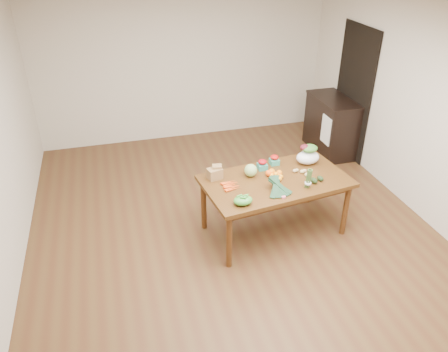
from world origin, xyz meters
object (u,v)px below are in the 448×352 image
object	(u,v)px
paper_bag	(215,173)
salad_bag	(308,155)
cabinet	(331,125)
mandarin_cluster	(276,175)
asparagus_bundle	(308,178)
kale_bunch	(279,187)
dining_table	(274,206)
cabbage	(251,170)

from	to	relation	value
paper_bag	salad_bag	world-z (taller)	salad_bag
cabinet	mandarin_cluster	xyz separation A→B (m)	(-1.72, -1.83, 0.32)
asparagus_bundle	cabinet	bearing A→B (deg)	48.43
kale_bunch	dining_table	bearing A→B (deg)	67.81
cabinet	mandarin_cluster	size ratio (longest dim) A/B	5.67
cabinet	asparagus_bundle	distance (m)	2.61
cabbage	kale_bunch	xyz separation A→B (m)	(0.19, -0.46, 0.00)
salad_bag	kale_bunch	bearing A→B (deg)	-136.93
cabbage	asparagus_bundle	bearing A→B (deg)	-38.53
mandarin_cluster	asparagus_bundle	size ratio (longest dim) A/B	0.72
cabbage	mandarin_cluster	world-z (taller)	cabbage
dining_table	mandarin_cluster	xyz separation A→B (m)	(0.01, 0.02, 0.42)
cabinet	salad_bag	size ratio (longest dim) A/B	3.43
cabinet	mandarin_cluster	world-z (taller)	cabinet
mandarin_cluster	cabinet	bearing A→B (deg)	46.81
dining_table	asparagus_bundle	world-z (taller)	asparagus_bundle
cabinet	mandarin_cluster	bearing A→B (deg)	-133.19
kale_bunch	salad_bag	size ratio (longest dim) A/B	1.34
dining_table	paper_bag	world-z (taller)	paper_bag
cabbage	kale_bunch	distance (m)	0.49
asparagus_bundle	cabbage	bearing A→B (deg)	134.03
salad_bag	dining_table	bearing A→B (deg)	-152.90
cabbage	salad_bag	size ratio (longest dim) A/B	0.52
paper_bag	salad_bag	xyz separation A→B (m)	(1.23, 0.06, 0.04)
dining_table	cabbage	distance (m)	0.55
paper_bag	asparagus_bundle	xyz separation A→B (m)	(0.98, -0.49, 0.05)
paper_bag	salad_bag	size ratio (longest dim) A/B	0.76
asparagus_bundle	salad_bag	bearing A→B (deg)	57.97
dining_table	salad_bag	bearing A→B (deg)	19.66
cabinet	cabbage	bearing A→B (deg)	-139.56
dining_table	mandarin_cluster	size ratio (longest dim) A/B	9.55
mandarin_cluster	salad_bag	world-z (taller)	salad_bag
asparagus_bundle	salad_bag	xyz separation A→B (m)	(0.25, 0.55, -0.01)
mandarin_cluster	paper_bag	bearing A→B (deg)	164.59
mandarin_cluster	asparagus_bundle	xyz separation A→B (m)	(0.27, -0.30, 0.08)
kale_bunch	cabinet	bearing A→B (deg)	42.60
cabinet	asparagus_bundle	size ratio (longest dim) A/B	4.08
salad_bag	asparagus_bundle	bearing A→B (deg)	-114.59
cabinet	mandarin_cluster	distance (m)	2.54
dining_table	asparagus_bundle	distance (m)	0.64
dining_table	salad_bag	size ratio (longest dim) A/B	5.78
mandarin_cluster	salad_bag	size ratio (longest dim) A/B	0.60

